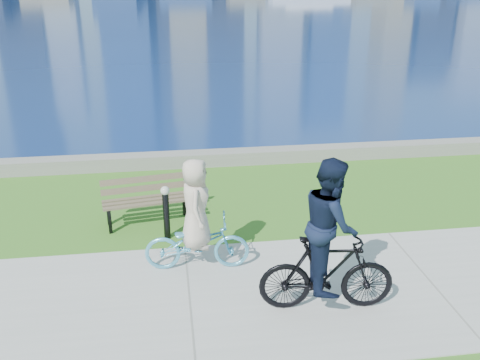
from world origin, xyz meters
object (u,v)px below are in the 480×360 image
object	(u,v)px
cyclist_woman	(196,229)
park_bench	(147,196)
bollard_lamp	(166,209)
cyclist_man	(328,249)

from	to	relation	value
cyclist_woman	park_bench	bearing A→B (deg)	28.23
park_bench	bollard_lamp	size ratio (longest dim) A/B	1.71
park_bench	bollard_lamp	bearing A→B (deg)	-72.71
bollard_lamp	cyclist_woman	size ratio (longest dim) A/B	0.54
park_bench	cyclist_woman	size ratio (longest dim) A/B	0.93
bollard_lamp	cyclist_man	bearing A→B (deg)	-48.46
cyclist_man	park_bench	bearing A→B (deg)	44.57
cyclist_woman	cyclist_man	size ratio (longest dim) A/B	0.82
bollard_lamp	cyclist_woman	xyz separation A→B (m)	(0.50, -1.20, 0.14)
park_bench	cyclist_man	size ratio (longest dim) A/B	0.76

